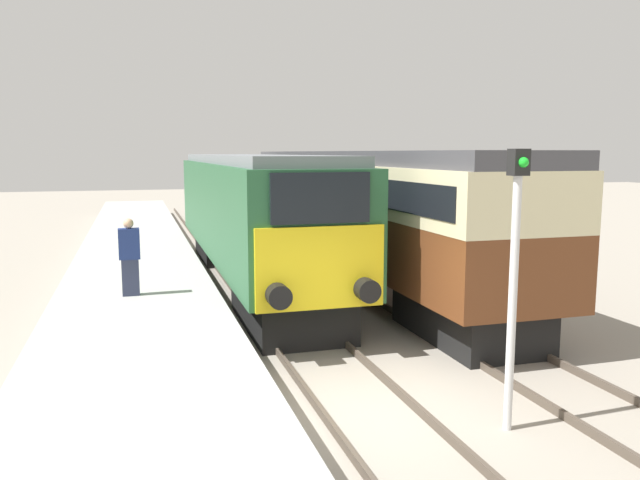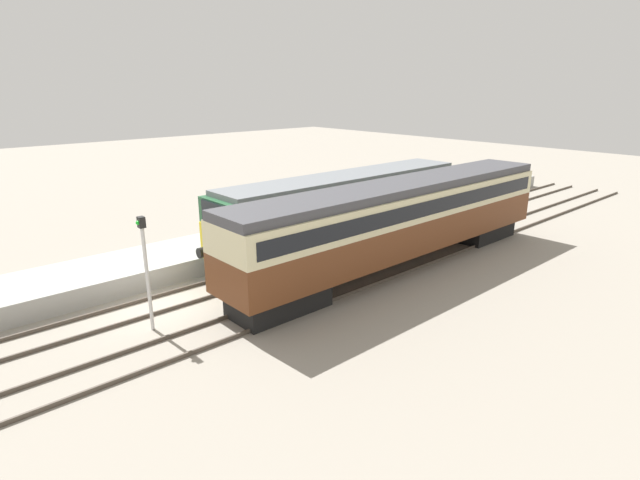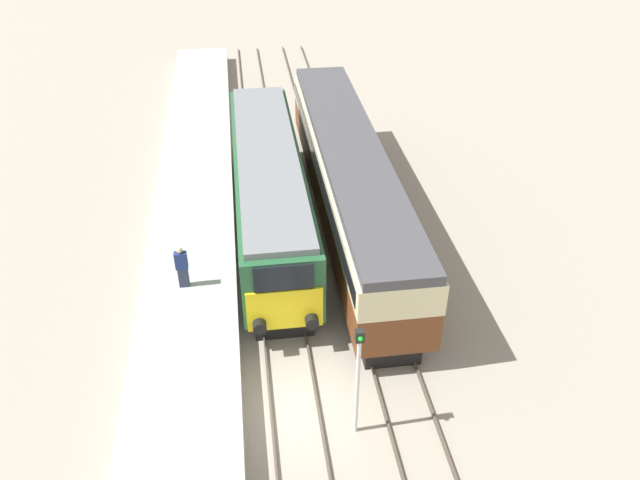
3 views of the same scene
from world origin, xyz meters
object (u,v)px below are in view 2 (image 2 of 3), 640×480
passenger_carriage (402,216)px  person_on_platform (233,220)px  signal_post (146,264)px  locomotive (346,208)px

passenger_carriage → person_on_platform: 8.20m
person_on_platform → signal_post: bearing=-51.9°
passenger_carriage → person_on_platform: passenger_carriage is taller
passenger_carriage → person_on_platform: (-6.82, -4.50, -0.72)m
passenger_carriage → locomotive: bearing=-177.9°
locomotive → person_on_platform: (-3.42, -4.37, -0.49)m
person_on_platform → passenger_carriage: bearing=33.4°
passenger_carriage → person_on_platform: bearing=-146.6°
locomotive → passenger_carriage: size_ratio=0.82×
passenger_carriage → signal_post: size_ratio=4.60×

